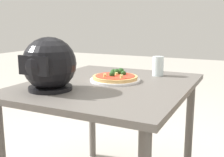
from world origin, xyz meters
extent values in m
cube|color=#5B5651|center=(0.00, 0.00, 0.71)|extent=(0.87, 1.02, 0.03)
cylinder|color=#5B5651|center=(-0.37, -0.45, 0.35)|extent=(0.05, 0.05, 0.69)
cylinder|color=#5B5651|center=(0.37, -0.45, 0.35)|extent=(0.05, 0.05, 0.69)
cylinder|color=white|center=(-0.01, -0.06, 0.73)|extent=(0.29, 0.29, 0.01)
cylinder|color=tan|center=(-0.01, -0.06, 0.74)|extent=(0.26, 0.26, 0.02)
cylinder|color=red|center=(-0.01, -0.06, 0.76)|extent=(0.23, 0.23, 0.00)
sphere|color=#234C1E|center=(0.01, -0.12, 0.77)|extent=(0.04, 0.04, 0.04)
sphere|color=#234C1E|center=(0.00, -0.04, 0.77)|extent=(0.03, 0.03, 0.03)
sphere|color=#234C1E|center=(-0.04, -0.10, 0.77)|extent=(0.03, 0.03, 0.03)
sphere|color=#234C1E|center=(0.03, -0.11, 0.77)|extent=(0.03, 0.03, 0.03)
sphere|color=#234C1E|center=(-0.01, -0.13, 0.77)|extent=(0.04, 0.04, 0.04)
cylinder|color=#E0D172|center=(0.01, -0.11, 0.76)|extent=(0.02, 0.02, 0.02)
cylinder|color=#E0D172|center=(-0.01, -0.08, 0.76)|extent=(0.02, 0.02, 0.01)
cylinder|color=#E0D172|center=(-0.07, -0.01, 0.77)|extent=(0.02, 0.02, 0.02)
cylinder|color=#E0D172|center=(0.02, 0.00, 0.76)|extent=(0.02, 0.02, 0.02)
cylinder|color=#E0D172|center=(-0.02, -0.15, 0.76)|extent=(0.02, 0.02, 0.02)
sphere|color=black|center=(0.19, 0.27, 0.86)|extent=(0.26, 0.26, 0.26)
cylinder|color=black|center=(0.19, 0.27, 0.73)|extent=(0.22, 0.22, 0.02)
cube|color=black|center=(0.19, 0.39, 0.86)|extent=(0.16, 0.02, 0.09)
cylinder|color=silver|center=(-0.18, -0.33, 0.78)|extent=(0.07, 0.07, 0.12)
camera|label=1|loc=(-0.68, 1.35, 1.05)|focal=44.69mm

